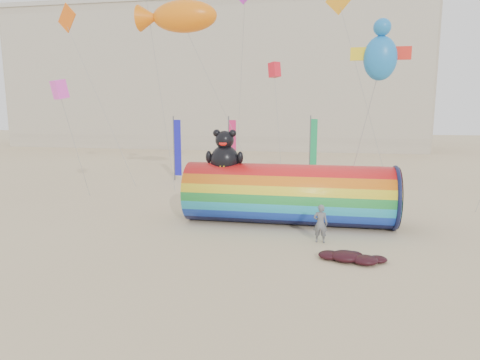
% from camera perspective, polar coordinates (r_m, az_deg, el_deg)
% --- Properties ---
extents(ground, '(160.00, 160.00, 0.00)m').
position_cam_1_polar(ground, '(19.99, -2.23, -7.47)').
color(ground, '#CCB58C').
rests_on(ground, ground).
extents(hotel_building, '(60.40, 15.40, 20.60)m').
position_cam_1_polar(hotel_building, '(66.73, -3.56, 13.47)').
color(hotel_building, '#B7AD99').
rests_on(hotel_building, ground).
extents(windsock_assembly, '(10.52, 3.20, 4.85)m').
position_cam_1_polar(windsock_assembly, '(21.85, 6.47, -1.68)').
color(windsock_assembly, red).
rests_on(windsock_assembly, ground).
extents(kite_handler, '(0.65, 0.45, 1.71)m').
position_cam_1_polar(kite_handler, '(19.17, 10.67, -5.72)').
color(kite_handler, slate).
rests_on(kite_handler, ground).
extents(fabric_bundle, '(2.62, 1.35, 0.41)m').
position_cam_1_polar(fabric_bundle, '(17.34, 14.58, -9.91)').
color(fabric_bundle, '#380A13').
rests_on(fabric_bundle, ground).
extents(festival_banners, '(11.38, 4.43, 5.20)m').
position_cam_1_polar(festival_banners, '(35.08, 0.26, 4.36)').
color(festival_banners, '#59595E').
rests_on(festival_banners, ground).
extents(flying_kites, '(29.02, 12.37, 7.76)m').
position_cam_1_polar(flying_kites, '(25.03, 3.53, 19.68)').
color(flying_kites, orange).
rests_on(flying_kites, ground).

